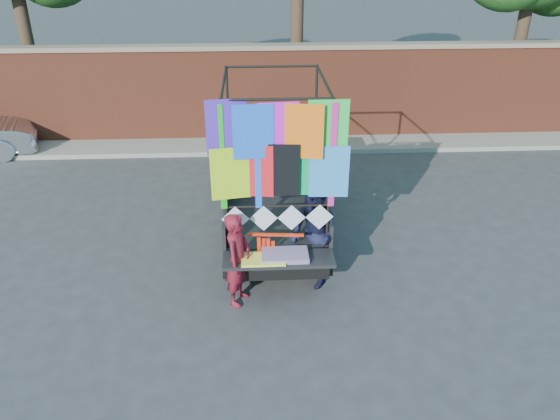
{
  "coord_description": "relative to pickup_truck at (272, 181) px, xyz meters",
  "views": [
    {
      "loc": [
        -0.3,
        -7.7,
        5.35
      ],
      "look_at": [
        0.11,
        0.12,
        1.28
      ],
      "focal_mm": 35.0,
      "sensor_mm": 36.0,
      "label": 1
    }
  ],
  "objects": [
    {
      "name": "brick_wall",
      "position": [
        -0.05,
        4.72,
        0.51
      ],
      "size": [
        30.0,
        0.45,
        2.61
      ],
      "color": "brown",
      "rests_on": "ground"
    },
    {
      "name": "curb",
      "position": [
        -0.05,
        4.02,
        -0.76
      ],
      "size": [
        30.0,
        1.2,
        0.12
      ],
      "primitive_type": "cube",
      "color": "gray",
      "rests_on": "ground"
    },
    {
      "name": "woman",
      "position": [
        -0.63,
        -2.83,
        -0.04
      ],
      "size": [
        0.55,
        0.66,
        1.56
      ],
      "primitive_type": "imported",
      "rotation": [
        0.0,
        0.0,
        1.22
      ],
      "color": "maroon",
      "rests_on": "ground"
    },
    {
      "name": "ground",
      "position": [
        -0.05,
        -2.28,
        -0.82
      ],
      "size": [
        90.0,
        90.0,
        0.0
      ],
      "primitive_type": "plane",
      "color": "#38383A",
      "rests_on": "ground"
    },
    {
      "name": "streamer_bundle",
      "position": [
        -0.12,
        -2.61,
        0.08
      ],
      "size": [
        0.87,
        0.12,
        0.6
      ],
      "color": "#FF2A0D",
      "rests_on": "ground"
    },
    {
      "name": "man",
      "position": [
        0.58,
        -2.38,
        0.1
      ],
      "size": [
        0.98,
        1.09,
        1.83
      ],
      "primitive_type": "imported",
      "rotation": [
        0.0,
        0.0,
        -1.19
      ],
      "color": "#161937",
      "rests_on": "ground"
    },
    {
      "name": "pickup_truck",
      "position": [
        0.0,
        0.0,
        0.0
      ],
      "size": [
        2.04,
        5.13,
        3.23
      ],
      "color": "black",
      "rests_on": "ground"
    }
  ]
}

